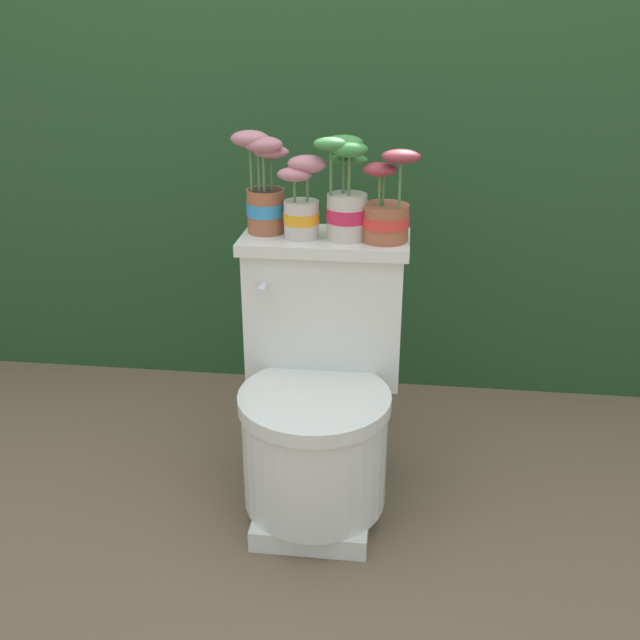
{
  "coord_description": "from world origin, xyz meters",
  "views": [
    {
      "loc": [
        0.27,
        -1.53,
        1.21
      ],
      "look_at": [
        0.07,
        0.08,
        0.51
      ],
      "focal_mm": 40.0,
      "sensor_mm": 36.0,
      "label": 1
    }
  ],
  "objects_px": {
    "potted_plant_midleft": "(301,203)",
    "potted_plant_midright": "(386,211)",
    "potted_plant_middle": "(346,194)",
    "potted_plant_left": "(264,187)",
    "toilet": "(319,393)"
  },
  "relations": [
    {
      "from": "potted_plant_midleft",
      "to": "potted_plant_midright",
      "type": "height_order",
      "value": "potted_plant_midright"
    },
    {
      "from": "potted_plant_middle",
      "to": "potted_plant_midright",
      "type": "relative_size",
      "value": 1.1
    },
    {
      "from": "potted_plant_middle",
      "to": "potted_plant_midleft",
      "type": "bearing_deg",
      "value": -176.29
    },
    {
      "from": "potted_plant_left",
      "to": "potted_plant_middle",
      "type": "relative_size",
      "value": 1.02
    },
    {
      "from": "potted_plant_midleft",
      "to": "potted_plant_middle",
      "type": "relative_size",
      "value": 0.82
    },
    {
      "from": "potted_plant_left",
      "to": "potted_plant_midleft",
      "type": "relative_size",
      "value": 1.25
    },
    {
      "from": "potted_plant_midleft",
      "to": "potted_plant_middle",
      "type": "height_order",
      "value": "potted_plant_middle"
    },
    {
      "from": "potted_plant_middle",
      "to": "potted_plant_midright",
      "type": "xyz_separation_m",
      "value": [
        0.1,
        -0.01,
        -0.04
      ]
    },
    {
      "from": "potted_plant_left",
      "to": "potted_plant_midright",
      "type": "height_order",
      "value": "potted_plant_left"
    },
    {
      "from": "potted_plant_midright",
      "to": "toilet",
      "type": "bearing_deg",
      "value": -144.86
    },
    {
      "from": "toilet",
      "to": "potted_plant_midright",
      "type": "relative_size",
      "value": 3.02
    },
    {
      "from": "toilet",
      "to": "potted_plant_left",
      "type": "height_order",
      "value": "potted_plant_left"
    },
    {
      "from": "toilet",
      "to": "potted_plant_middle",
      "type": "xyz_separation_m",
      "value": [
        0.05,
        0.11,
        0.49
      ]
    },
    {
      "from": "potted_plant_midright",
      "to": "potted_plant_midleft",
      "type": "bearing_deg",
      "value": 179.68
    },
    {
      "from": "toilet",
      "to": "potted_plant_midleft",
      "type": "height_order",
      "value": "potted_plant_midleft"
    }
  ]
}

